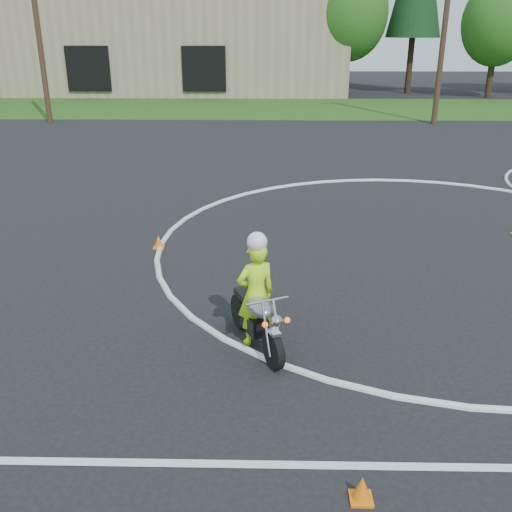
{
  "coord_description": "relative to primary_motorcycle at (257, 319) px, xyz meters",
  "views": [
    {
      "loc": [
        -3.59,
        -9.09,
        4.58
      ],
      "look_at": [
        -3.77,
        -0.39,
        1.1
      ],
      "focal_mm": 40.0,
      "sensor_mm": 36.0,
      "label": 1
    }
  ],
  "objects": [
    {
      "name": "rider_primary_grp",
      "position": [
        -0.02,
        0.13,
        0.41
      ],
      "size": [
        0.72,
        0.61,
        1.85
      ],
      "rotation": [
        0.0,
        0.0,
        0.42
      ],
      "color": "#C2FF1A",
      "rests_on": "ground"
    },
    {
      "name": "grass_strip",
      "position": [
        3.73,
        28.42,
        -0.47
      ],
      "size": [
        120.0,
        10.0,
        0.02
      ],
      "primitive_type": "cube",
      "color": "#1E4714",
      "rests_on": "ground"
    },
    {
      "name": "primary_motorcycle",
      "position": [
        0.0,
        0.0,
        0.0
      ],
      "size": [
        0.94,
        1.77,
        1.0
      ],
      "rotation": [
        0.0,
        0.0,
        0.42
      ],
      "color": "black",
      "rests_on": "ground"
    },
    {
      "name": "warehouse",
      "position": [
        -14.27,
        41.42,
        3.68
      ],
      "size": [
        41.0,
        17.0,
        8.3
      ],
      "color": "tan",
      "rests_on": "ground"
    },
    {
      "name": "course_markings",
      "position": [
        5.9,
        5.78,
        -0.48
      ],
      "size": [
        19.05,
        19.05,
        0.12
      ],
      "color": "silver",
      "rests_on": "ground"
    },
    {
      "name": "utility_poles",
      "position": [
        8.73,
        22.42,
        4.71
      ],
      "size": [
        41.6,
        1.12,
        10.0
      ],
      "color": "#473321",
      "rests_on": "ground"
    },
    {
      "name": "ground",
      "position": [
        3.73,
        1.42,
        -0.48
      ],
      "size": [
        120.0,
        120.0,
        0.0
      ],
      "primitive_type": "plane",
      "color": "black",
      "rests_on": "ground"
    }
  ]
}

